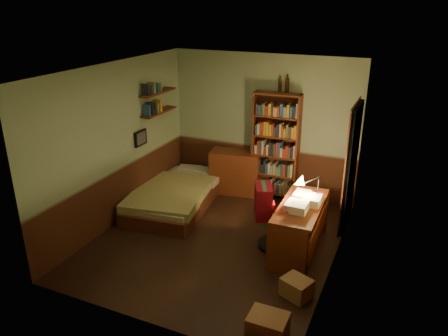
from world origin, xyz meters
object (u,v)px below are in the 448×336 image
at_px(desk_lamp, 319,184).
at_px(office_chair, 276,221).
at_px(bed, 176,188).
at_px(cardboard_box_a, 268,328).
at_px(mini_stereo, 260,148).
at_px(bookshelf, 275,147).
at_px(dresser, 236,172).
at_px(desk, 299,227).
at_px(cardboard_box_b, 296,288).

height_order(desk_lamp, office_chair, desk_lamp).
distance_m(bed, desk_lamp, 2.71).
relative_size(bed, office_chair, 2.49).
bearing_deg(cardboard_box_a, mini_stereo, 111.10).
bearing_deg(cardboard_box_a, bookshelf, 107.03).
relative_size(desk_lamp, cardboard_box_a, 1.36).
xyz_separation_m(mini_stereo, bookshelf, (0.30, -0.04, 0.08)).
bearing_deg(dresser, desk, -51.88).
distance_m(dresser, desk, 2.25).
xyz_separation_m(desk_lamp, cardboard_box_b, (0.08, -1.25, -0.90)).
bearing_deg(dresser, bookshelf, -2.36).
xyz_separation_m(bed, cardboard_box_a, (2.58, -2.51, -0.16)).
height_order(office_chair, cardboard_box_b, office_chair).
distance_m(office_chair, cardboard_box_b, 1.22).
relative_size(desk, desk_lamp, 2.41).
relative_size(dresser, cardboard_box_b, 2.65).
distance_m(mini_stereo, desk_lamp, 2.03).
xyz_separation_m(bed, dresser, (0.75, 0.95, 0.09)).
bearing_deg(mini_stereo, cardboard_box_a, -70.36).
relative_size(bed, mini_stereo, 7.23).
bearing_deg(office_chair, desk_lamp, 0.60).
distance_m(bed, bookshelf, 1.93).
bearing_deg(cardboard_box_b, desk_lamp, 93.47).
distance_m(dresser, bookshelf, 0.94).
relative_size(office_chair, cardboard_box_b, 2.50).
bearing_deg(dresser, office_chair, -59.48).
bearing_deg(bed, desk_lamp, -15.86).
bearing_deg(office_chair, bookshelf, 85.07).
xyz_separation_m(dresser, mini_stereo, (0.44, 0.12, 0.49)).
height_order(dresser, cardboard_box_b, dresser).
height_order(desk_lamp, cardboard_box_a, desk_lamp).
xyz_separation_m(bookshelf, desk_lamp, (1.10, -1.43, 0.05)).
relative_size(mini_stereo, desk_lamp, 0.52).
height_order(desk_lamp, cardboard_box_b, desk_lamp).
height_order(bed, bookshelf, bookshelf).
distance_m(dresser, cardboard_box_a, 3.92).
height_order(desk, cardboard_box_b, desk).
bearing_deg(bed, cardboard_box_a, -51.37).
relative_size(mini_stereo, cardboard_box_a, 0.71).
xyz_separation_m(dresser, cardboard_box_b, (1.91, -2.60, -0.29)).
relative_size(mini_stereo, bookshelf, 0.15).
bearing_deg(bookshelf, office_chair, -74.95).
distance_m(mini_stereo, bookshelf, 0.31).
height_order(desk, office_chair, office_chair).
height_order(dresser, cardboard_box_a, dresser).
xyz_separation_m(dresser, bookshelf, (0.74, 0.08, 0.57)).
bearing_deg(desk, cardboard_box_a, -86.75).
bearing_deg(mini_stereo, desk, -55.35).
bearing_deg(dresser, cardboard_box_b, -62.66).
distance_m(dresser, desk_lamp, 2.36).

